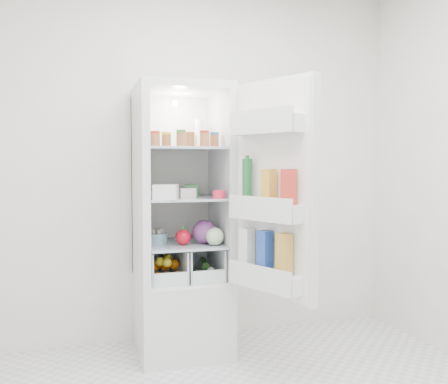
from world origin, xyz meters
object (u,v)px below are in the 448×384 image
object	(u,v)px
refrigerator	(181,254)
mushroom_bowl	(157,238)
red_cabbage	(204,232)
fridge_door	(272,196)

from	to	relation	value
refrigerator	mushroom_bowl	bearing A→B (deg)	-174.85
red_cabbage	mushroom_bowl	world-z (taller)	red_cabbage
refrigerator	fridge_door	xyz separation A→B (m)	(0.42, -0.61, 0.43)
red_cabbage	fridge_door	distance (m)	0.63
refrigerator	red_cabbage	world-z (taller)	refrigerator
red_cabbage	mushroom_bowl	distance (m)	0.32
red_cabbage	mushroom_bowl	bearing A→B (deg)	160.35
red_cabbage	fridge_door	xyz separation A→B (m)	(0.29, -0.49, 0.27)
mushroom_bowl	refrigerator	bearing A→B (deg)	5.15
red_cabbage	mushroom_bowl	size ratio (longest dim) A/B	1.11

